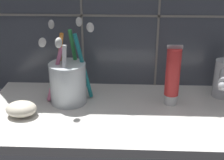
% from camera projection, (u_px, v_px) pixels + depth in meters
% --- Properties ---
extents(sink_counter, '(0.74, 0.29, 0.02)m').
position_uv_depth(sink_counter, '(151.00, 115.00, 0.69)').
color(sink_counter, silver).
rests_on(sink_counter, ground).
extents(toothbrush_cup, '(0.13, 0.10, 0.19)m').
position_uv_depth(toothbrush_cup, '(68.00, 80.00, 0.71)').
color(toothbrush_cup, silver).
rests_on(toothbrush_cup, sink_counter).
extents(toothpaste_tube, '(0.03, 0.03, 0.14)m').
position_uv_depth(toothpaste_tube, '(173.00, 76.00, 0.69)').
color(toothpaste_tube, white).
rests_on(toothpaste_tube, sink_counter).
extents(sink_faucet, '(0.06, 0.13, 0.11)m').
position_uv_depth(sink_faucet, '(224.00, 78.00, 0.73)').
color(sink_faucet, silver).
rests_on(sink_faucet, sink_counter).
extents(soap_bar, '(0.07, 0.05, 0.03)m').
position_uv_depth(soap_bar, '(21.00, 109.00, 0.66)').
color(soap_bar, silver).
rests_on(soap_bar, sink_counter).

